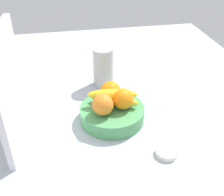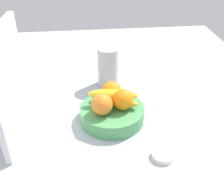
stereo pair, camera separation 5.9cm
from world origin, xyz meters
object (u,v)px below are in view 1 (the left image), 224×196
at_px(fruit_bowl, 112,114).
at_px(cutting_board, 10,90).
at_px(thermos_tumbler, 104,67).
at_px(orange_front_right, 123,99).
at_px(jar_lid, 167,152).
at_px(orange_center, 111,92).
at_px(orange_front_left, 103,105).
at_px(banana_bunch, 114,97).

xyz_separation_m(fruit_bowl, cutting_board, (-0.04, 0.31, 0.15)).
bearing_deg(cutting_board, thermos_tumbler, -44.37).
xyz_separation_m(orange_front_right, jar_lid, (-0.19, -0.09, -0.08)).
bearing_deg(orange_center, thermos_tumbler, -3.35).
distance_m(orange_front_right, thermos_tumbler, 0.25).
bearing_deg(orange_front_left, orange_front_right, -73.19).
bearing_deg(banana_bunch, orange_front_left, 133.99).
xyz_separation_m(orange_front_left, thermos_tumbler, (0.27, -0.05, -0.01)).
distance_m(fruit_bowl, orange_front_left, 0.08).
distance_m(thermos_tumbler, jar_lid, 0.46).
distance_m(orange_front_right, banana_bunch, 0.03).
xyz_separation_m(fruit_bowl, orange_center, (0.05, -0.00, 0.06)).
distance_m(cutting_board, jar_lid, 0.50).
relative_size(orange_front_left, thermos_tumbler, 0.44).
bearing_deg(orange_front_right, orange_front_left, 106.81).
bearing_deg(orange_center, banana_bunch, -168.85).
height_order(orange_front_left, orange_center, same).
bearing_deg(thermos_tumbler, fruit_bowl, 176.45).
relative_size(orange_front_right, banana_bunch, 0.39).
relative_size(fruit_bowl, orange_front_right, 3.11).
xyz_separation_m(cutting_board, thermos_tumbler, (0.28, -0.32, -0.10)).
height_order(banana_bunch, cutting_board, cutting_board).
bearing_deg(cutting_board, orange_front_left, -83.65).
distance_m(orange_front_left, orange_front_right, 0.07).
bearing_deg(orange_center, orange_front_right, -149.04).
bearing_deg(fruit_bowl, orange_front_left, 128.02).
bearing_deg(banana_bunch, jar_lid, -150.49).
relative_size(orange_center, banana_bunch, 0.39).
bearing_deg(jar_lid, cutting_board, 70.11).
distance_m(orange_front_left, banana_bunch, 0.06).
bearing_deg(banana_bunch, fruit_bowl, 148.50).
bearing_deg(banana_bunch, cutting_board, 99.76).
height_order(orange_center, thermos_tumbler, thermos_tumbler).
relative_size(orange_front_right, jar_lid, 1.05).
bearing_deg(banana_bunch, thermos_tumbler, -1.36).
bearing_deg(thermos_tumbler, orange_center, 176.65).
bearing_deg(orange_front_right, cutting_board, 95.36).
height_order(orange_center, jar_lid, orange_center).
distance_m(orange_front_left, cutting_board, 0.29).
bearing_deg(thermos_tumbler, jar_lid, -165.47).
height_order(orange_front_left, thermos_tumbler, thermos_tumbler).
height_order(fruit_bowl, orange_front_right, orange_front_right).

